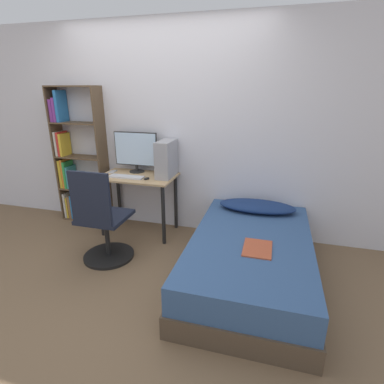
{
  "coord_description": "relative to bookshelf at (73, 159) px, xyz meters",
  "views": [
    {
      "loc": [
        1.31,
        -2.12,
        1.74
      ],
      "look_at": [
        0.54,
        0.63,
        0.75
      ],
      "focal_mm": 28.0,
      "sensor_mm": 36.0,
      "label": 1
    }
  ],
  "objects": [
    {
      "name": "pillow",
      "position": [
        2.44,
        -0.14,
        -0.35
      ],
      "size": [
        0.84,
        0.36,
        0.11
      ],
      "color": "navy",
      "rests_on": "bed"
    },
    {
      "name": "wall_back",
      "position": [
        1.26,
        0.14,
        0.4
      ],
      "size": [
        8.0,
        0.05,
        2.5
      ],
      "color": "silver",
      "rests_on": "ground_plane"
    },
    {
      "name": "pc_tower",
      "position": [
        1.35,
        -0.09,
        0.11
      ],
      "size": [
        0.17,
        0.37,
        0.43
      ],
      "color": "#99999E",
      "rests_on": "desk"
    },
    {
      "name": "mouse",
      "position": [
        1.17,
        -0.26,
        -0.1
      ],
      "size": [
        0.06,
        0.09,
        0.02
      ],
      "color": "black",
      "rests_on": "desk"
    },
    {
      "name": "phone",
      "position": [
        0.62,
        -0.09,
        -0.1
      ],
      "size": [
        0.07,
        0.14,
        0.01
      ],
      "color": "#B7B7BC",
      "rests_on": "desk"
    },
    {
      "name": "magazine",
      "position": [
        2.5,
        -1.0,
        -0.4
      ],
      "size": [
        0.24,
        0.32,
        0.01
      ],
      "color": "#B24C2D",
      "rests_on": "bed"
    },
    {
      "name": "monitor",
      "position": [
        0.91,
        0.01,
        0.16
      ],
      "size": [
        0.56,
        0.19,
        0.5
      ],
      "color": "black",
      "rests_on": "desk"
    },
    {
      "name": "bookshelf",
      "position": [
        0.0,
        0.0,
        0.0
      ],
      "size": [
        0.67,
        0.24,
        1.77
      ],
      "color": "brown",
      "rests_on": "ground_plane"
    },
    {
      "name": "office_chair",
      "position": [
        0.93,
        -0.88,
        -0.45
      ],
      "size": [
        0.54,
        0.54,
        1.01
      ],
      "color": "black",
      "rests_on": "ground_plane"
    },
    {
      "name": "ground_plane",
      "position": [
        1.26,
        -1.21,
        -0.85
      ],
      "size": [
        14.0,
        14.0,
        0.0
      ],
      "primitive_type": "plane",
      "color": "brown"
    },
    {
      "name": "desk",
      "position": [
        1.0,
        -0.15,
        -0.24
      ],
      "size": [
        0.91,
        0.55,
        0.74
      ],
      "color": "tan",
      "rests_on": "ground_plane"
    },
    {
      "name": "bed",
      "position": [
        2.44,
        -0.81,
        -0.63
      ],
      "size": [
        1.11,
        1.86,
        0.44
      ],
      "color": "#4C3D2D",
      "rests_on": "ground_plane"
    },
    {
      "name": "keyboard",
      "position": [
        0.91,
        -0.26,
        -0.1
      ],
      "size": [
        0.42,
        0.12,
        0.02
      ],
      "color": "silver",
      "rests_on": "desk"
    }
  ]
}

